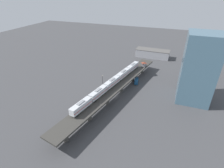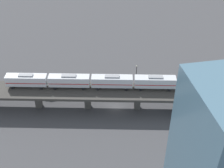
# 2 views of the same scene
# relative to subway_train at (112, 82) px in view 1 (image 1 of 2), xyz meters

# --- Properties ---
(ground_plane) EXTENTS (400.00, 400.00, 0.00)m
(ground_plane) POSITION_rel_subway_train_xyz_m (1.61, 0.86, -9.09)
(ground_plane) COLOR #424244
(elevated_viaduct) EXTENTS (27.00, 91.78, 6.55)m
(elevated_viaduct) POSITION_rel_subway_train_xyz_m (1.58, 0.71, -3.44)
(elevated_viaduct) COLOR #393733
(elevated_viaduct) RESTS_ON ground
(subway_train) EXTENTS (15.48, 61.66, 4.45)m
(subway_train) POSITION_rel_subway_train_xyz_m (0.00, 0.00, 0.00)
(subway_train) COLOR silver
(subway_train) RESTS_ON elevated_viaduct
(signal_hut) EXTENTS (3.81, 3.81, 3.40)m
(signal_hut) POSITION_rel_subway_train_xyz_m (10.77, 33.05, -0.74)
(signal_hut) COLOR slate
(signal_hut) RESTS_ON elevated_viaduct
(street_car_black) EXTENTS (2.33, 4.57, 1.89)m
(street_car_black) POSITION_rel_subway_train_xyz_m (-8.31, -8.64, -8.15)
(street_car_black) COLOR black
(street_car_black) RESTS_ON ground
(street_car_green) EXTENTS (2.14, 4.49, 1.89)m
(street_car_green) POSITION_rel_subway_train_xyz_m (-7.16, -18.38, -8.15)
(street_car_green) COLOR #1E6638
(street_car_green) RESTS_ON ground
(delivery_truck) EXTENTS (3.36, 7.47, 3.20)m
(delivery_truck) POSITION_rel_subway_train_xyz_m (9.15, 20.41, -7.33)
(delivery_truck) COLOR #333338
(delivery_truck) RESTS_ON ground
(street_lamp) EXTENTS (0.44, 0.44, 6.94)m
(street_lamp) POSITION_rel_subway_train_xyz_m (-9.94, 10.05, -4.98)
(street_lamp) COLOR black
(street_lamp) RESTS_ON ground
(warehouse_building) EXTENTS (28.86, 11.08, 6.80)m
(warehouse_building) POSITION_rel_subway_train_xyz_m (11.15, 71.61, -5.68)
(warehouse_building) COLOR #99999E
(warehouse_building) RESTS_ON ground
(office_tower) EXTENTS (16.00, 16.00, 36.00)m
(office_tower) POSITION_rel_subway_train_xyz_m (41.53, 12.70, 8.91)
(office_tower) COLOR slate
(office_tower) RESTS_ON ground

